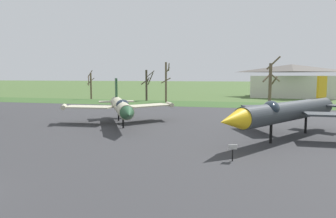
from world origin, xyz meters
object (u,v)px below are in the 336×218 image
Objects in this scene: jet_fighter_front_left at (121,106)px; jet_fighter_front_right at (287,111)px; visitor_building at (291,81)px; info_placard_front_right at (233,150)px.

jet_fighter_front_right reaches higher than jet_fighter_front_left.
jet_fighter_front_left is 0.66× the size of visitor_building.
jet_fighter_front_left is 12.15× the size of info_placard_front_right.
jet_fighter_front_right is at bearing 63.86° from info_placard_front_right.
jet_fighter_front_right is 9.34m from info_placard_front_right.
visitor_building is at bearing 82.78° from jet_fighter_front_right.
visitor_building is at bearing 80.21° from info_placard_front_right.
visitor_building is (23.91, 53.51, 1.94)m from jet_fighter_front_left.
jet_fighter_front_right reaches higher than info_placard_front_right.
visitor_building reaches higher than jet_fighter_front_right.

